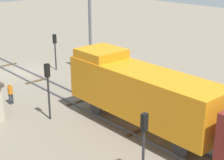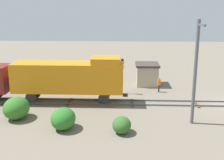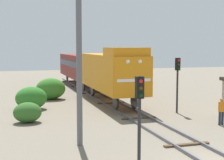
% 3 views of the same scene
% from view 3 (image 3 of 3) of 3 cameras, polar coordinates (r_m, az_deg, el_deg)
% --- Properties ---
extents(locomotive, '(2.90, 11.60, 4.60)m').
position_cam_3_polar(locomotive, '(28.77, -0.05, 1.49)').
color(locomotive, orange).
rests_on(locomotive, railway_track).
extents(passenger_car_leading, '(2.84, 14.00, 3.66)m').
position_cam_3_polar(passenger_car_leading, '(41.72, -5.32, 2.41)').
color(passenger_car_leading, maroon).
rests_on(passenger_car_leading, railway_track).
extents(traffic_signal_near, '(0.32, 0.34, 3.64)m').
position_cam_3_polar(traffic_signal_near, '(14.00, 4.60, -3.85)').
color(traffic_signal_near, '#262628').
rests_on(traffic_signal_near, ground).
extents(traffic_signal_mid, '(0.32, 0.34, 4.02)m').
position_cam_3_polar(traffic_signal_mid, '(25.19, 10.85, 0.87)').
color(traffic_signal_mid, '#262628').
rests_on(traffic_signal_mid, ground).
extents(traffic_signal_far, '(0.32, 0.34, 3.60)m').
position_cam_3_polar(traffic_signal_far, '(33.54, 3.98, 1.64)').
color(traffic_signal_far, '#262628').
rests_on(traffic_signal_far, ground).
extents(worker_by_signal, '(0.38, 0.38, 1.70)m').
position_cam_3_polar(worker_by_signal, '(22.19, 17.73, -4.64)').
color(worker_by_signal, '#262B38').
rests_on(worker_by_signal, ground).
extents(catenary_mast, '(1.94, 0.28, 8.62)m').
position_cam_3_polar(catenary_mast, '(16.57, -5.69, 4.61)').
color(catenary_mast, '#595960').
rests_on(catenary_mast, ground).
extents(bush_mid, '(2.68, 2.20, 1.95)m').
position_cam_3_polar(bush_mid, '(31.84, -10.16, -1.44)').
color(bush_mid, '#347126').
rests_on(bush_mid, ground).
extents(bush_far, '(2.40, 1.97, 1.75)m').
position_cam_3_polar(bush_far, '(27.17, -13.28, -2.93)').
color(bush_far, '#2D7226').
rests_on(bush_far, ground).
extents(bush_back, '(1.79, 1.46, 1.30)m').
position_cam_3_polar(bush_back, '(22.57, -13.87, -5.26)').
color(bush_back, '#336326').
rests_on(bush_back, ground).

